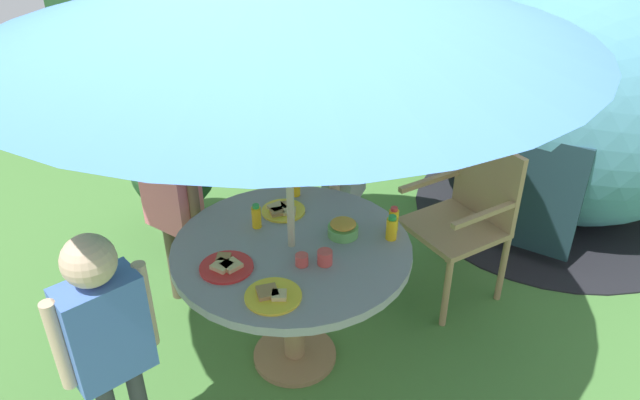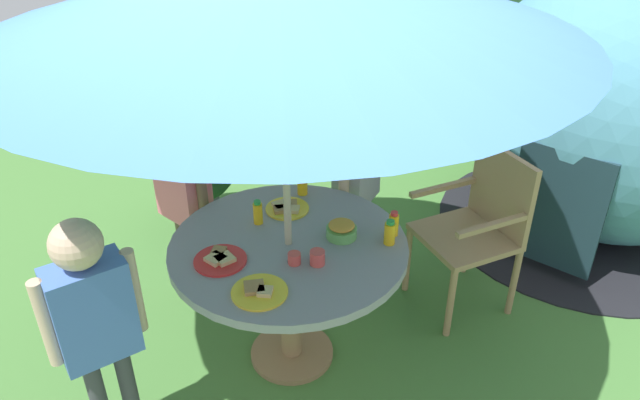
# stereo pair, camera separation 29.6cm
# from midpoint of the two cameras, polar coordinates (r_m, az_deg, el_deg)

# --- Properties ---
(ground_plane) EXTENTS (10.00, 10.00, 0.02)m
(ground_plane) POSITION_cam_midpoint_polar(r_m,az_deg,el_deg) (3.44, -4.94, -14.77)
(ground_plane) COLOR #477A38
(hedge_backdrop) EXTENTS (9.00, 0.70, 1.92)m
(hedge_backdrop) POSITION_cam_midpoint_polar(r_m,az_deg,el_deg) (5.77, 10.68, 15.49)
(hedge_backdrop) COLOR #234C28
(hedge_backdrop) RESTS_ON ground_plane
(garden_table) EXTENTS (1.17, 1.17, 0.75)m
(garden_table) POSITION_cam_midpoint_polar(r_m,az_deg,el_deg) (3.01, -5.48, -6.28)
(garden_table) COLOR #93704C
(garden_table) RESTS_ON ground_plane
(wooden_chair) EXTENTS (0.68, 0.68, 0.97)m
(wooden_chair) POSITION_cam_midpoint_polar(r_m,az_deg,el_deg) (3.62, 11.48, -1.19)
(wooden_chair) COLOR tan
(wooden_chair) RESTS_ON ground_plane
(dome_tent) EXTENTS (2.34, 2.34, 1.78)m
(dome_tent) POSITION_cam_midpoint_polar(r_m,az_deg,el_deg) (4.52, 21.25, 8.61)
(dome_tent) COLOR teal
(dome_tent) RESTS_ON ground_plane
(potted_plant) EXTENTS (0.58, 0.58, 0.79)m
(potted_plant) POSITION_cam_midpoint_polar(r_m,az_deg,el_deg) (4.31, -15.61, 2.38)
(potted_plant) COLOR #595960
(potted_plant) RESTS_ON ground_plane
(child_in_grey_shirt) EXTENTS (0.21, 0.42, 1.24)m
(child_in_grey_shirt) POSITION_cam_midpoint_polar(r_m,az_deg,el_deg) (3.56, 0.00, 3.34)
(child_in_grey_shirt) COLOR #3F3F47
(child_in_grey_shirt) RESTS_ON ground_plane
(child_in_pink_shirt) EXTENTS (0.41, 0.24, 1.22)m
(child_in_pink_shirt) POSITION_cam_midpoint_polar(r_m,az_deg,el_deg) (3.46, -16.37, 0.81)
(child_in_pink_shirt) COLOR brown
(child_in_pink_shirt) RESTS_ON ground_plane
(child_in_blue_shirt) EXTENTS (0.30, 0.38, 1.22)m
(child_in_blue_shirt) POSITION_cam_midpoint_polar(r_m,az_deg,el_deg) (2.63, -22.81, -11.34)
(child_in_blue_shirt) COLOR #3F3F47
(child_in_blue_shirt) RESTS_ON ground_plane
(snack_bowl) EXTENTS (0.15, 0.15, 0.09)m
(snack_bowl) POSITION_cam_midpoint_polar(r_m,az_deg,el_deg) (2.98, -0.65, -2.79)
(snack_bowl) COLOR #66B259
(snack_bowl) RESTS_ON garden_table
(plate_far_left) EXTENTS (0.25, 0.25, 0.03)m
(plate_far_left) POSITION_cam_midpoint_polar(r_m,az_deg,el_deg) (2.64, -7.75, -9.06)
(plate_far_left) COLOR yellow
(plate_far_left) RESTS_ON garden_table
(plate_back_edge) EXTENTS (0.25, 0.25, 0.03)m
(plate_back_edge) POSITION_cam_midpoint_polar(r_m,az_deg,el_deg) (2.83, -11.87, -6.24)
(plate_back_edge) COLOR red
(plate_back_edge) RESTS_ON garden_table
(plate_far_right) EXTENTS (0.23, 0.23, 0.03)m
(plate_far_right) POSITION_cam_midpoint_polar(r_m,az_deg,el_deg) (3.20, -6.21, -1.03)
(plate_far_right) COLOR yellow
(plate_far_right) RESTS_ON garden_table
(juice_bottle_near_left) EXTENTS (0.05, 0.05, 0.13)m
(juice_bottle_near_left) POSITION_cam_midpoint_polar(r_m,az_deg,el_deg) (3.01, 4.20, -1.94)
(juice_bottle_near_left) COLOR yellow
(juice_bottle_near_left) RESTS_ON garden_table
(juice_bottle_near_right) EXTENTS (0.06, 0.06, 0.13)m
(juice_bottle_near_right) POSITION_cam_midpoint_polar(r_m,az_deg,el_deg) (2.95, 3.96, -2.77)
(juice_bottle_near_right) COLOR yellow
(juice_bottle_near_right) RESTS_ON garden_table
(juice_bottle_center_front) EXTENTS (0.05, 0.05, 0.13)m
(juice_bottle_center_front) POSITION_cam_midpoint_polar(r_m,az_deg,el_deg) (3.07, -8.81, -1.64)
(juice_bottle_center_front) COLOR yellow
(juice_bottle_center_front) RESTS_ON garden_table
(juice_bottle_center_back) EXTENTS (0.06, 0.06, 0.11)m
(juice_bottle_center_back) POSITION_cam_midpoint_polar(r_m,az_deg,el_deg) (3.32, -4.93, 1.20)
(juice_bottle_center_back) COLOR yellow
(juice_bottle_center_back) RESTS_ON garden_table
(cup_near) EXTENTS (0.06, 0.06, 0.06)m
(cup_near) POSITION_cam_midpoint_polar(r_m,az_deg,el_deg) (2.79, -4.79, -5.78)
(cup_near) COLOR #E04C47
(cup_near) RESTS_ON garden_table
(cup_far) EXTENTS (0.07, 0.07, 0.07)m
(cup_far) POSITION_cam_midpoint_polar(r_m,az_deg,el_deg) (2.79, -2.59, -5.57)
(cup_far) COLOR #E04C47
(cup_far) RESTS_ON garden_table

